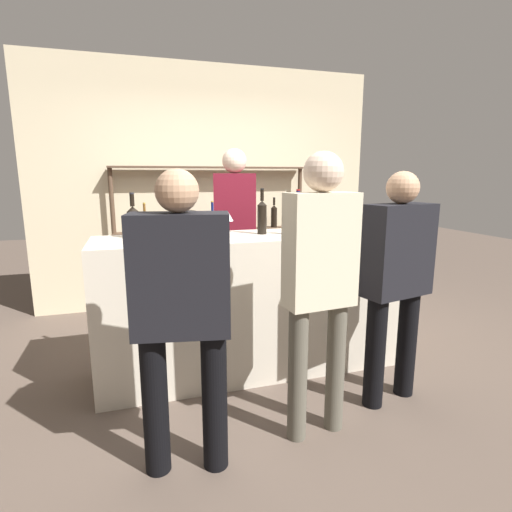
# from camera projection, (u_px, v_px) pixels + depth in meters

# --- Properties ---
(ground_plane) EXTENTS (16.00, 16.00, 0.00)m
(ground_plane) POSITION_uv_depth(u_px,v_px,m) (256.00, 366.00, 3.29)
(ground_plane) COLOR brown
(bar_counter) EXTENTS (2.42, 0.64, 1.09)m
(bar_counter) POSITION_uv_depth(u_px,v_px,m) (256.00, 303.00, 3.18)
(bar_counter) COLOR beige
(bar_counter) RESTS_ON ground_plane
(back_wall) EXTENTS (4.02, 0.12, 2.80)m
(back_wall) POSITION_uv_depth(u_px,v_px,m) (209.00, 188.00, 4.81)
(back_wall) COLOR beige
(back_wall) RESTS_ON ground_plane
(back_shelf) EXTENTS (2.27, 0.18, 1.65)m
(back_shelf) POSITION_uv_depth(u_px,v_px,m) (213.00, 214.00, 4.70)
(back_shelf) COLOR #4C3828
(back_shelf) RESTS_ON ground_plane
(counter_bottle_0) EXTENTS (0.07, 0.07, 0.35)m
(counter_bottle_0) POSITION_uv_depth(u_px,v_px,m) (298.00, 218.00, 3.05)
(counter_bottle_0) COLOR #0F1956
(counter_bottle_0) RESTS_ON bar_counter
(counter_bottle_1) EXTENTS (0.09, 0.09, 0.33)m
(counter_bottle_1) POSITION_uv_depth(u_px,v_px,m) (133.00, 221.00, 2.90)
(counter_bottle_1) COLOR black
(counter_bottle_1) RESTS_ON bar_counter
(counter_bottle_2) EXTENTS (0.07, 0.07, 0.35)m
(counter_bottle_2) POSITION_uv_depth(u_px,v_px,m) (262.00, 216.00, 3.10)
(counter_bottle_2) COLOR black
(counter_bottle_2) RESTS_ON bar_counter
(wine_glass) EXTENTS (0.09, 0.09, 0.17)m
(wine_glass) POSITION_uv_depth(u_px,v_px,m) (228.00, 217.00, 3.18)
(wine_glass) COLOR silver
(wine_glass) RESTS_ON bar_counter
(ice_bucket) EXTENTS (0.18, 0.18, 0.20)m
(ice_bucket) POSITION_uv_depth(u_px,v_px,m) (184.00, 224.00, 2.95)
(ice_bucket) COLOR black
(ice_bucket) RESTS_ON bar_counter
(cork_jar) EXTENTS (0.13, 0.13, 0.15)m
(cork_jar) POSITION_uv_depth(u_px,v_px,m) (364.00, 221.00, 3.38)
(cork_jar) COLOR silver
(cork_jar) RESTS_ON bar_counter
(customer_left) EXTENTS (0.51, 0.30, 1.58)m
(customer_left) POSITION_uv_depth(u_px,v_px,m) (181.00, 306.00, 1.97)
(customer_left) COLOR black
(customer_left) RESTS_ON ground_plane
(customer_right) EXTENTS (0.51, 0.31, 1.57)m
(customer_right) POSITION_uv_depth(u_px,v_px,m) (397.00, 273.00, 2.64)
(customer_right) COLOR black
(customer_right) RESTS_ON ground_plane
(customer_center) EXTENTS (0.42, 0.22, 1.67)m
(customer_center) POSITION_uv_depth(u_px,v_px,m) (320.00, 274.00, 2.25)
(customer_center) COLOR #575347
(customer_center) RESTS_ON ground_plane
(server_behind_counter) EXTENTS (0.44, 0.27, 1.80)m
(server_behind_counter) POSITION_uv_depth(u_px,v_px,m) (235.00, 222.00, 3.99)
(server_behind_counter) COLOR black
(server_behind_counter) RESTS_ON ground_plane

